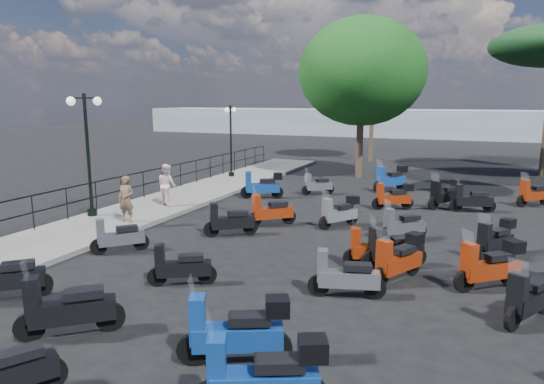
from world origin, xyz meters
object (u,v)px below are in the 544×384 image
at_px(scooter_20, 399,259).
at_px(scooter_23, 472,200).
at_px(scooter_3, 230,221).
at_px(scooter_11, 391,179).
at_px(scooter_0, 4,278).
at_px(lamp_post_2, 231,136).
at_px(scooter_26, 490,266).
at_px(scooter_1, 67,309).
at_px(scooter_5, 317,185).
at_px(scooter_29, 533,194).
at_px(scooter_13, 345,277).
at_px(scooter_22, 446,194).
at_px(scooter_7, 236,332).
at_px(scooter_9, 339,213).
at_px(woman, 126,199).
at_px(scooter_15, 373,249).
at_px(pedestrian_far, 167,185).
at_px(scooter_19, 529,299).
at_px(pine_2, 375,49).
at_px(scooter_14, 393,250).
at_px(scooter_6, 2,374).
at_px(scooter_16, 402,226).
at_px(scooter_2, 118,237).
at_px(scooter_17, 393,197).
at_px(broadleaf_tree, 362,72).
at_px(scooter_8, 180,267).
at_px(scooter_30, 263,379).
at_px(scooter_4, 262,186).
at_px(scooter_21, 495,240).

bearing_deg(scooter_20, scooter_23, -72.63).
xyz_separation_m(scooter_3, scooter_11, (3.34, 9.50, 0.09)).
xyz_separation_m(scooter_0, scooter_20, (7.42, 4.33, 0.03)).
bearing_deg(scooter_23, lamp_post_2, 57.68).
bearing_deg(scooter_26, scooter_1, 86.95).
bearing_deg(scooter_5, scooter_1, 139.54).
bearing_deg(scooter_29, scooter_13, 114.74).
bearing_deg(lamp_post_2, scooter_23, -18.10).
distance_m(scooter_3, scooter_22, 8.97).
height_order(scooter_1, scooter_22, scooter_1).
xyz_separation_m(scooter_7, scooter_9, (-0.70, 8.84, -0.06)).
height_order(woman, scooter_15, woman).
bearing_deg(scooter_26, scooter_29, -50.46).
bearing_deg(pedestrian_far, scooter_19, 177.98).
distance_m(woman, scooter_5, 8.74).
height_order(scooter_5, pine_2, pine_2).
height_order(scooter_22, scooter_26, scooter_22).
bearing_deg(scooter_0, scooter_14, -97.45).
distance_m(scooter_20, pine_2, 23.40).
bearing_deg(scooter_29, scooter_6, 111.13).
relative_size(scooter_5, scooter_22, 0.82).
distance_m(scooter_11, scooter_14, 10.64).
relative_size(scooter_11, pine_2, 0.19).
bearing_deg(scooter_19, scooter_16, -27.46).
height_order(scooter_16, scooter_23, scooter_23).
height_order(scooter_16, pine_2, pine_2).
relative_size(woman, scooter_2, 1.23).
height_order(scooter_17, scooter_23, scooter_23).
bearing_deg(scooter_15, scooter_2, 79.40).
bearing_deg(scooter_14, scooter_0, 91.68).
bearing_deg(scooter_0, scooter_22, -74.77).
bearing_deg(scooter_26, broadleaf_tree, -17.26).
distance_m(woman, scooter_16, 8.84).
height_order(scooter_2, scooter_8, scooter_2).
xyz_separation_m(scooter_5, scooter_30, (3.98, -14.91, 0.13)).
bearing_deg(pine_2, scooter_15, -78.30).
distance_m(scooter_15, scooter_23, 7.76).
distance_m(scooter_9, scooter_17, 3.59).
bearing_deg(scooter_7, scooter_30, -163.64).
bearing_deg(scooter_14, scooter_3, 44.91).
bearing_deg(scooter_22, scooter_4, 44.98).
bearing_deg(scooter_21, woman, 38.42).
height_order(lamp_post_2, scooter_0, lamp_post_2).
bearing_deg(scooter_13, scooter_22, -24.05).
bearing_deg(scooter_4, scooter_16, -146.83).
distance_m(scooter_7, scooter_30, 1.38).
bearing_deg(scooter_4, scooter_7, 178.10).
relative_size(scooter_1, scooter_19, 0.97).
xyz_separation_m(scooter_2, scooter_13, (6.51, -0.60, 0.02)).
distance_m(scooter_14, scooter_30, 6.59).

